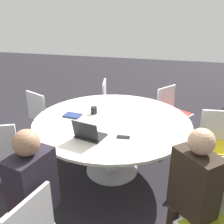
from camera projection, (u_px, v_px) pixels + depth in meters
The scene contains 15 objects.
ground_plane at pixel (112, 170), 3.34m from camera, with size 16.00×16.00×0.00m, color black.
conference_table at pixel (112, 128), 3.10m from camera, with size 1.92×1.92×0.74m.
chair_1 at pixel (221, 222), 1.88m from camera, with size 0.61×0.61×0.86m.
chair_2 at pixel (219, 141), 3.03m from camera, with size 0.47×0.48×0.86m.
chair_3 at pixel (172, 109), 3.97m from camera, with size 0.60×0.60×0.86m.
chair_4 at pixel (112, 101), 4.35m from camera, with size 0.52×0.50×0.86m.
chair_5 at pixel (44, 112), 3.86m from camera, with size 0.57×0.58×0.86m.
chair_6 at pixel (2, 148), 2.88m from camera, with size 0.57×0.58×0.86m.
person_0 at pixel (32, 187), 1.96m from camera, with size 0.40×0.31×1.21m.
person_1 at pixel (193, 187), 1.96m from camera, with size 0.41×0.41×1.21m.
laptop at pixel (89, 134), 2.60m from camera, with size 0.30×0.34×0.21m.
spiral_notebook at pixel (72, 115), 3.15m from camera, with size 0.17×0.22×0.02m.
coffee_cup at pixel (94, 110), 3.22m from camera, with size 0.08×0.08×0.09m.
cell_phone at pixel (123, 137), 2.63m from camera, with size 0.08×0.15×0.01m.
handbag at pixel (140, 121), 4.46m from camera, with size 0.36×0.16×0.28m.
Camera 1 is at (2.70, 0.70, 2.00)m, focal length 40.00 mm.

